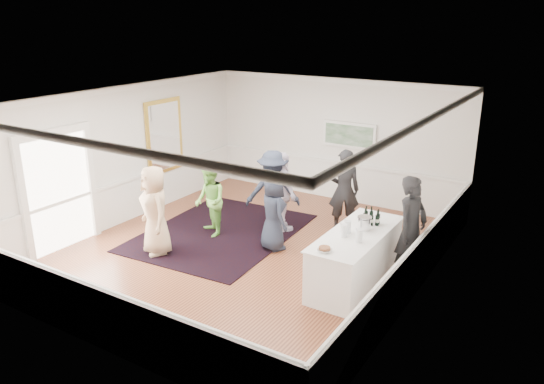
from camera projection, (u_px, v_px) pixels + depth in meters
The scene contains 23 objects.
floor at pixel (250, 251), 11.10m from camera, with size 8.00×8.00×0.00m, color brown.
ceiling at pixel (248, 98), 10.08m from camera, with size 7.00×8.00×0.02m, color white.
wall_left at pixel (125, 155), 12.34m from camera, with size 0.02×8.00×3.20m, color white.
wall_right at pixel (422, 210), 8.84m from camera, with size 0.02×8.00×3.20m, color white.
wall_back at pixel (335, 140), 13.81m from camera, with size 7.00×0.02×3.20m, color white.
wall_front at pixel (87, 249), 7.37m from camera, with size 7.00×0.02×3.20m, color white.
wainscoting at pixel (250, 229), 10.94m from camera, with size 7.00×8.00×1.00m, color white, non-canonical shape.
mirror at pixel (165, 136), 13.30m from camera, with size 0.05×1.25×1.85m.
doorway at pixel (58, 183), 10.84m from camera, with size 0.10×1.78×2.56m.
landscape_painting at pixel (349, 135), 13.51m from camera, with size 1.44×0.06×0.66m.
area_rug at pixel (221, 232), 12.02m from camera, with size 3.04×3.99×0.02m, color black.
serving_table at pixel (356, 258), 9.62m from camera, with size 0.94×2.47×1.00m.
bartender at pixel (411, 230), 9.57m from camera, with size 0.73×0.48×2.01m, color black.
guest_tan at pixel (155, 210), 10.74m from camera, with size 0.91×0.59×1.86m, color tan.
guest_green at pixel (210, 201), 11.67m from camera, with size 0.78×0.61×1.60m, color #74BB4A.
guest_lilac at pixel (282, 192), 11.87m from camera, with size 1.08×0.45×1.84m, color silver.
guest_dark_a at pixel (273, 192), 11.84m from camera, with size 1.22×0.70×1.89m, color #222939.
guest_dark_b at pixel (344, 190), 11.91m from camera, with size 0.69×0.45×1.90m, color black.
guest_navy at pixel (273, 212), 10.97m from camera, with size 0.79×0.51×1.62m, color #222939.
wine_bottles at pixel (372, 216), 9.85m from camera, with size 0.34×0.27×0.31m.
juice_pitchers at pixel (350, 231), 9.25m from camera, with size 0.45×0.39×0.24m.
ice_bucket at pixel (364, 223), 9.58m from camera, with size 0.26×0.26×0.24m, color silver.
nut_bowl at pixel (325, 249), 8.71m from camera, with size 0.24×0.24×0.07m.
Camera 1 is at (5.74, -8.36, 4.71)m, focal length 35.00 mm.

